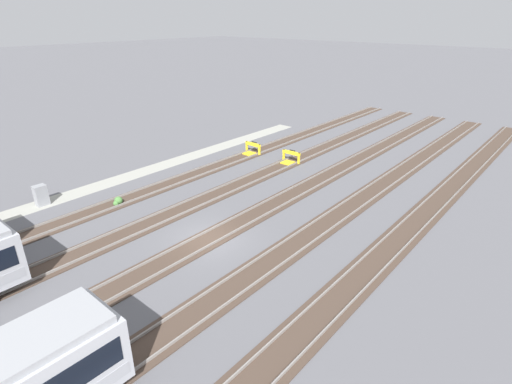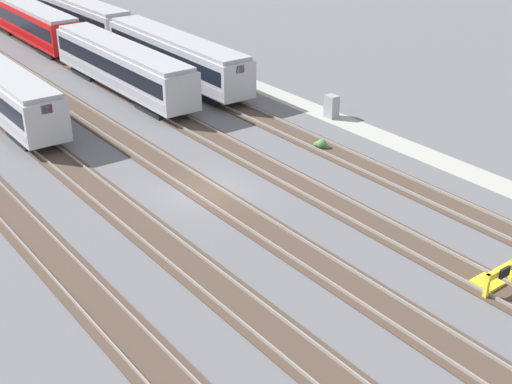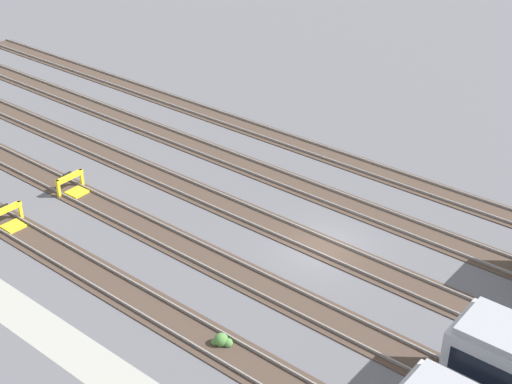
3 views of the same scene
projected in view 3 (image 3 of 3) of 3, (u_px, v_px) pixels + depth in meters
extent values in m
plane|color=#5B5B60|center=(323.00, 248.00, 38.80)|extent=(400.00, 400.00, 0.00)
cube|color=#47382D|center=(205.00, 338.00, 32.40)|extent=(90.00, 2.23, 0.06)
cube|color=gray|center=(215.00, 328.00, 32.83)|extent=(90.00, 0.07, 0.15)
cube|color=gray|center=(194.00, 345.00, 31.87)|extent=(90.00, 0.07, 0.15)
cube|color=#47382D|center=(269.00, 289.00, 35.59)|extent=(90.00, 2.24, 0.06)
cube|color=gray|center=(278.00, 280.00, 36.02)|extent=(90.00, 0.07, 0.15)
cube|color=gray|center=(260.00, 294.00, 35.06)|extent=(90.00, 0.07, 0.15)
cube|color=#47382D|center=(323.00, 247.00, 38.79)|extent=(90.00, 2.24, 0.06)
cube|color=gray|center=(331.00, 240.00, 39.22)|extent=(90.00, 0.07, 0.15)
cube|color=gray|center=(316.00, 252.00, 38.25)|extent=(90.00, 0.07, 0.15)
cube|color=#47382D|center=(369.00, 212.00, 41.98)|extent=(90.00, 2.23, 0.06)
cube|color=gray|center=(375.00, 206.00, 42.41)|extent=(90.00, 0.07, 0.15)
cube|color=gray|center=(363.00, 216.00, 41.44)|extent=(90.00, 0.07, 0.15)
cube|color=#47382D|center=(408.00, 182.00, 45.17)|extent=(90.00, 2.23, 0.06)
cube|color=gray|center=(414.00, 177.00, 45.60)|extent=(90.00, 0.07, 0.15)
cube|color=gray|center=(403.00, 185.00, 44.64)|extent=(90.00, 0.07, 0.15)
cube|color=#B21E99|center=(460.00, 321.00, 28.79)|extent=(0.08, 0.70, 0.56)
cube|color=yellow|center=(20.00, 210.00, 41.16)|extent=(0.18, 0.18, 1.15)
cube|color=yellow|center=(5.00, 210.00, 40.36)|extent=(0.29, 2.01, 0.30)
cube|color=yellow|center=(13.00, 227.00, 40.49)|extent=(1.13, 1.11, 0.18)
cube|color=black|center=(4.00, 209.00, 40.46)|extent=(0.14, 0.60, 0.44)
cube|color=yellow|center=(82.00, 178.00, 44.56)|extent=(0.18, 0.18, 1.15)
cube|color=yellow|center=(58.00, 189.00, 43.32)|extent=(0.18, 0.18, 1.15)
cube|color=yellow|center=(69.00, 177.00, 43.73)|extent=(0.29, 2.01, 0.30)
cube|color=yellow|center=(77.00, 193.00, 43.89)|extent=(1.13, 1.11, 0.18)
cube|color=black|center=(67.00, 176.00, 43.83)|extent=(0.14, 0.60, 0.44)
sphere|color=#4C7F3D|center=(221.00, 340.00, 31.94)|extent=(0.64, 0.64, 0.64)
sphere|color=#4C7F3D|center=(228.00, 343.00, 31.91)|extent=(0.44, 0.44, 0.44)
sphere|color=#4C7F3D|center=(215.00, 342.00, 32.01)|extent=(0.36, 0.36, 0.36)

